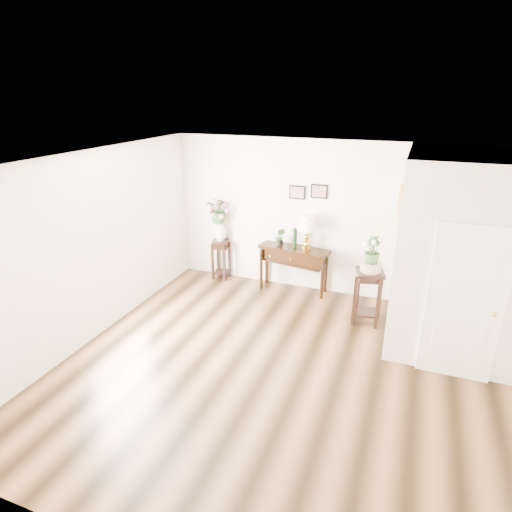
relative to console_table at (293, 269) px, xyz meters
The scene contains 20 objects.
floor 2.64m from the console_table, 76.29° to the right, with size 6.00×5.50×0.02m, color brown.
ceiling 3.52m from the console_table, 76.29° to the right, with size 6.00×5.50×0.02m, color white.
wall_back 1.17m from the console_table, 19.33° to the left, with size 6.00×0.02×2.80m, color silver.
wall_front 5.41m from the console_table, 83.33° to the right, with size 6.00×0.02×2.80m, color silver.
wall_left 3.61m from the console_table, 133.24° to the right, with size 0.02×5.50×2.80m, color silver.
partition 2.98m from the console_table, 15.59° to the right, with size 1.80×1.95×2.80m, color silver.
door 3.30m from the console_table, 32.90° to the right, with size 0.90×0.05×2.10m, color white.
art_print_left 1.43m from the console_table, 99.19° to the left, with size 0.30×0.02×0.25m, color black.
art_print_right 1.53m from the console_table, 28.13° to the left, with size 0.30×0.02×0.25m, color black.
wall_ornament 2.49m from the console_table, 19.60° to the right, with size 0.51×0.51×0.07m, color tan.
console_table is the anchor object (origin of this frame).
table_lamp 0.81m from the console_table, ahead, with size 0.36×0.36×0.64m, color gold.
green_vase 0.60m from the console_table, ahead, with size 0.08×0.08×0.38m, color black.
potted_plant 0.66m from the console_table, behind, with size 0.18×0.14×0.33m, color #2A4E23.
plant_stand_a 1.52m from the console_table, behind, with size 0.31×0.31×0.80m, color black.
porcelain_vase 1.63m from the console_table, behind, with size 0.23×0.23×0.40m, color silver, non-canonical shape.
lily_arrangement 1.84m from the console_table, behind, with size 0.48×0.41×0.53m, color #2A4E23.
plant_stand_b 1.62m from the console_table, 25.80° to the right, with size 0.42×0.42×0.90m, color black.
ceramic_bowl 1.71m from the console_table, 25.80° to the right, with size 0.32×0.32×0.14m, color tan.
narcissus 1.81m from the console_table, 25.80° to the right, with size 0.25×0.25×0.45m, color #2A4E23.
Camera 1 is at (1.37, -4.62, 3.57)m, focal length 30.00 mm.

